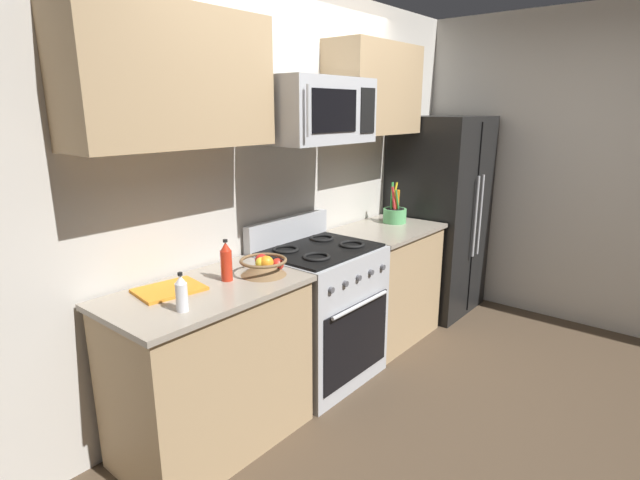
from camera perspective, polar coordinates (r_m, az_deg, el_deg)
The scene contains 16 objects.
ground_plane at distance 3.24m, azimuth 9.62°, elevation -19.04°, with size 16.00×16.00×0.00m, color #473828.
wall_back at distance 3.36m, azimuth -5.06°, elevation 6.35°, with size 8.00×0.10×2.60m, color beige.
counter_left at distance 2.78m, azimuth -12.58°, elevation -14.30°, with size 1.05×0.61×0.91m.
range_oven at distance 3.35m, azimuth -0.10°, elevation -8.40°, with size 0.76×0.66×1.09m.
counter_right at distance 3.97m, azimuth 7.53°, elevation -4.93°, with size 0.86×0.61×0.91m.
refrigerator at distance 4.56m, azimuth 13.53°, elevation 2.82°, with size 0.78×0.72×1.74m.
wall_right at distance 4.72m, azimuth 23.74°, elevation 7.64°, with size 0.10×8.00×2.60m, color beige.
microwave at distance 3.09m, azimuth -0.50°, elevation 14.80°, with size 0.74×0.44×0.39m.
upper_cabinets_left at distance 2.57m, azimuth -16.90°, elevation 17.50°, with size 1.04×0.34×0.65m.
upper_cabinets_right at distance 3.83m, azimuth 6.29°, elevation 17.00°, with size 0.85×0.34×0.65m.
utensil_crock at distance 4.01m, azimuth 8.68°, elevation 2.99°, with size 0.19×0.19×0.32m.
fruit_basket at distance 2.73m, azimuth -6.59°, elevation -2.98°, with size 0.26×0.26×0.11m.
apple_loose at distance 2.80m, azimuth -4.96°, elevation -2.85°, with size 0.07×0.07×0.07m, color red.
cutting_board at distance 2.61m, azimuth -17.11°, elevation -5.53°, with size 0.32×0.24×0.02m, color orange.
bottle_hot_sauce at distance 2.66m, azimuth -10.84°, elevation -2.50°, with size 0.06×0.06×0.23m.
bottle_vinegar at distance 2.32m, azimuth -15.80°, elevation -6.03°, with size 0.06×0.06×0.19m.
Camera 1 is at (-2.36, -1.29, 1.80)m, focal length 27.52 mm.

